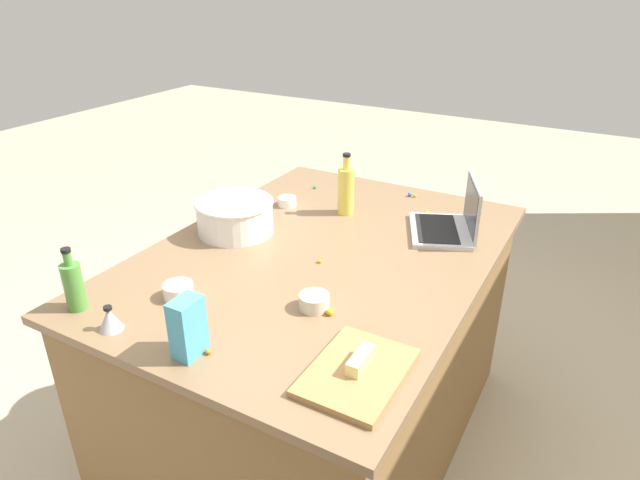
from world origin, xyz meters
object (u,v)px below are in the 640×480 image
Objects in this scene: ramekin_small at (178,291)px; ramekin_wide at (287,201)px; kitchen_timer at (110,319)px; candy_bag at (188,328)px; laptop at (450,223)px; ramekin_medium at (314,301)px; butter_stick_left at (360,360)px; bottle_olive at (73,285)px; mixing_bowl_large at (235,215)px; cutting_board at (357,372)px; bottle_oil at (346,190)px.

ramekin_small is 0.81m from ramekin_wide.
candy_bag is at bearing 95.29° from kitchen_timer.
laptop is 0.75m from ramekin_medium.
ramekin_medium is 1.18× the size of ramekin_wide.
ramekin_small is at bearing -131.81° from candy_bag.
ramekin_wide is 0.47× the size of candy_bag.
kitchen_timer is at bearing 3.09° from ramekin_wide.
ramekin_wide is (0.07, -0.71, -0.03)m from laptop.
ramekin_small is (-0.04, -0.65, -0.01)m from butter_stick_left.
bottle_olive reaches higher than butter_stick_left.
mixing_bowl_large is 0.96m from cutting_board.
ramekin_small is at bearing 131.07° from bottle_olive.
kitchen_timer is at bearing -10.65° from bottle_oil.
bottle_olive is at bearing -37.52° from laptop.
cutting_board is at bearing 49.32° from ramekin_medium.
laptop reaches higher than bottle_olive.
bottle_olive is 0.90m from butter_stick_left.
candy_bag reaches higher than butter_stick_left.
kitchen_timer reaches higher than cutting_board.
butter_stick_left is 1.38× the size of ramekin_wide.
bottle_olive is 2.66× the size of kitchen_timer.
candy_bag reaches higher than ramekin_medium.
ramekin_medium is at bearing -15.17° from laptop.
bottle_oil is at bearing -151.38° from cutting_board.
ramekin_medium is at bearing 153.34° from candy_bag.
candy_bag is (1.08, -0.37, 0.04)m from laptop.
bottle_oil is 2.75× the size of ramekin_small.
butter_stick_left reaches higher than ramekin_medium.
bottle_oil is at bearing -160.38° from ramekin_medium.
butter_stick_left is at bearing 56.66° from mixing_bowl_large.
kitchen_timer is (0.23, -0.05, 0.01)m from ramekin_small.
ramekin_wide is 1.03× the size of kitchen_timer.
bottle_olive is 1.86× the size of butter_stick_left.
ramekin_small is (0.88, -0.60, -0.02)m from laptop.
bottle_olive is 0.18m from kitchen_timer.
candy_bag reaches higher than ramekin_small.
cutting_board is at bearing 0.00° from butter_stick_left.
laptop is at bearing 92.39° from bottle_oil.
candy_bag is at bearing 89.63° from bottle_olive.
cutting_board is at bearing 41.35° from ramekin_wide.
bottle_olive reaches higher than ramekin_wide.
bottle_olive is at bearing -19.75° from bottle_oil.
bottle_oil reaches higher than kitchen_timer.
cutting_board is 0.73m from kitchen_timer.
ramekin_small is (-0.06, -0.65, 0.01)m from cutting_board.
candy_bag is (0.36, -0.18, 0.06)m from ramekin_medium.
bottle_oil reaches higher than bottle_olive.
bottle_oil is (-0.38, 0.29, 0.04)m from mixing_bowl_large.
laptop is 0.71m from ramekin_wide.
kitchen_timer is at bearing -84.71° from candy_bag.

